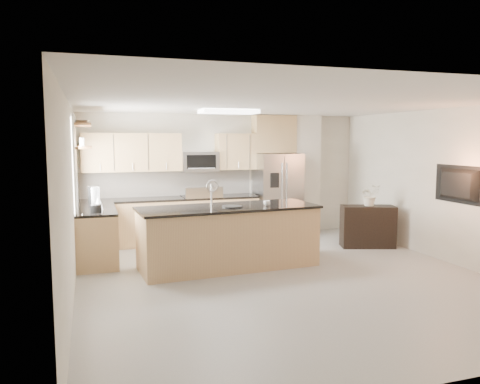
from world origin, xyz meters
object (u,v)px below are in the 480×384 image
object	(u,v)px
island	(229,237)
platter	(232,206)
cup	(267,203)
blender	(96,201)
microwave	(199,161)
refrigerator	(277,195)
bowl	(81,121)
credenza	(368,226)
range	(201,218)
coffee_maker	(94,197)
kettle	(99,203)
television	(455,184)
flower_vase	(370,190)

from	to	relation	value
island	platter	distance (m)	0.52
cup	blender	size ratio (longest dim) A/B	0.27
microwave	refrigerator	bearing A→B (deg)	-5.86
island	bowl	distance (m)	3.13
island	credenza	distance (m)	3.02
microwave	blender	bearing A→B (deg)	-141.90
refrigerator	cup	distance (m)	2.41
range	platter	world-z (taller)	range
blender	coffee_maker	size ratio (longest dim) A/B	1.15
island	credenza	size ratio (longest dim) A/B	2.94
platter	blender	distance (m)	2.18
blender	bowl	xyz separation A→B (m)	(-0.18, 0.60, 1.28)
blender	kettle	distance (m)	0.32
range	island	bearing A→B (deg)	-90.82
range	blender	world-z (taller)	blender
island	coffee_maker	bearing A→B (deg)	145.16
credenza	coffee_maker	size ratio (longest dim) A/B	2.85
television	flower_vase	bearing A→B (deg)	19.02
microwave	coffee_maker	world-z (taller)	microwave
television	kettle	bearing A→B (deg)	70.77
flower_vase	television	xyz separation A→B (m)	(0.55, -1.58, 0.23)
blender	flower_vase	world-z (taller)	flower_vase
coffee_maker	flower_vase	bearing A→B (deg)	-8.09
credenza	flower_vase	distance (m)	0.71
island	kettle	xyz separation A→B (m)	(-2.00, 0.88, 0.53)
range	blender	distance (m)	2.64
flower_vase	credenza	bearing A→B (deg)	151.48
credenza	bowl	distance (m)	5.59
platter	flower_vase	size ratio (longest dim) A/B	0.53
cup	flower_vase	distance (m)	2.47
microwave	refrigerator	world-z (taller)	microwave
kettle	range	bearing A→B (deg)	30.43
range	coffee_maker	xyz separation A→B (m)	(-2.09, -0.82, 0.62)
range	island	size ratio (longest dim) A/B	0.38
island	cup	world-z (taller)	island
credenza	range	bearing A→B (deg)	170.71
blender	kettle	bearing A→B (deg)	80.94
island	credenza	bearing A→B (deg)	6.54
microwave	refrigerator	size ratio (longest dim) A/B	0.43
blender	refrigerator	bearing A→B (deg)	21.31
bowl	refrigerator	bearing A→B (deg)	12.31
television	blender	bearing A→B (deg)	73.85
television	coffee_maker	bearing A→B (deg)	67.68
island	flower_vase	bearing A→B (deg)	6.25
platter	coffee_maker	bearing A→B (deg)	147.48
bowl	kettle	bearing A→B (deg)	-52.21
refrigerator	flower_vase	bearing A→B (deg)	-48.83
credenza	cup	xyz separation A→B (m)	(-2.36, -0.67, 0.64)
range	blender	bearing A→B (deg)	-144.08
kettle	television	distance (m)	5.87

